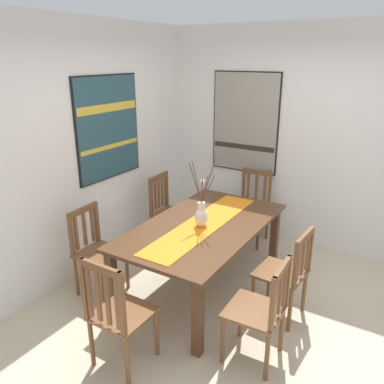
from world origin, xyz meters
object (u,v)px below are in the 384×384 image
at_px(chair_0, 252,206).
at_px(painting_on_side_wall, 245,123).
at_px(chair_4, 168,209).
at_px(dining_table, 203,232).
at_px(chair_2, 117,312).
at_px(chair_1, 96,249).
at_px(chair_3, 286,272).
at_px(centerpiece_vase, 201,214).
at_px(chair_5, 261,310).
at_px(painting_on_back_wall, 108,128).

distance_m(chair_0, painting_on_side_wall, 1.08).
relative_size(chair_4, painting_on_side_wall, 0.72).
xyz_separation_m(dining_table, chair_2, (-1.29, 0.01, -0.14)).
bearing_deg(chair_1, chair_0, -24.64).
bearing_deg(chair_0, chair_3, -145.67).
xyz_separation_m(centerpiece_vase, painting_on_side_wall, (1.64, 0.30, 0.63)).
distance_m(chair_4, chair_5, 2.19).
xyz_separation_m(chair_0, chair_1, (-1.91, 0.88, -0.01)).
distance_m(chair_0, chair_2, 2.59).
bearing_deg(painting_on_side_wall, chair_5, -152.09).
distance_m(chair_3, painting_on_side_wall, 2.23).
bearing_deg(chair_5, dining_table, 53.75).
xyz_separation_m(chair_0, painting_on_back_wall, (-1.19, 1.28, 1.08)).
xyz_separation_m(chair_2, chair_3, (1.27, -0.89, -0.03)).
bearing_deg(centerpiece_vase, chair_4, 52.26).
relative_size(chair_5, painting_on_back_wall, 0.78).
xyz_separation_m(chair_1, chair_2, (-0.68, -0.89, 0.02)).
bearing_deg(painting_on_back_wall, dining_table, -95.00).
xyz_separation_m(chair_1, painting_on_side_wall, (2.18, -0.61, 1.02)).
relative_size(centerpiece_vase, chair_3, 0.81).
bearing_deg(chair_2, chair_4, 24.42).
bearing_deg(painting_on_side_wall, chair_3, -143.72).
bearing_deg(chair_4, chair_2, -155.58).
bearing_deg(chair_1, chair_2, -127.42).
relative_size(dining_table, centerpiece_vase, 2.63).
distance_m(chair_5, painting_on_side_wall, 2.73).
bearing_deg(chair_1, chair_5, -91.69).
bearing_deg(painting_on_side_wall, dining_table, -169.70).
bearing_deg(painting_on_back_wall, chair_5, -109.33).
bearing_deg(dining_table, chair_2, 179.65).
bearing_deg(chair_3, painting_on_side_wall, 36.28).
bearing_deg(dining_table, painting_on_side_wall, 10.30).
xyz_separation_m(chair_3, painting_on_side_wall, (1.59, 1.17, 1.03)).
xyz_separation_m(chair_2, painting_on_back_wall, (1.40, 1.29, 1.06)).
distance_m(chair_2, painting_on_back_wall, 2.18).
xyz_separation_m(dining_table, chair_4, (0.63, 0.88, -0.15)).
distance_m(chair_2, chair_3, 1.55).
bearing_deg(chair_2, chair_5, -55.17).
height_order(chair_0, chair_3, chair_0).
bearing_deg(painting_on_back_wall, painting_on_side_wall, -34.83).
height_order(chair_3, painting_on_side_wall, painting_on_side_wall).
height_order(chair_1, painting_on_back_wall, painting_on_back_wall).
bearing_deg(centerpiece_vase, chair_2, 179.04).
bearing_deg(centerpiece_vase, chair_1, 120.77).
relative_size(chair_2, painting_on_side_wall, 0.75).
height_order(centerpiece_vase, chair_2, centerpiece_vase).
xyz_separation_m(dining_table, chair_0, (1.31, 0.02, -0.16)).
bearing_deg(chair_2, chair_1, 52.58).
bearing_deg(chair_5, chair_0, 25.06).
bearing_deg(chair_0, painting_on_side_wall, 44.61).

